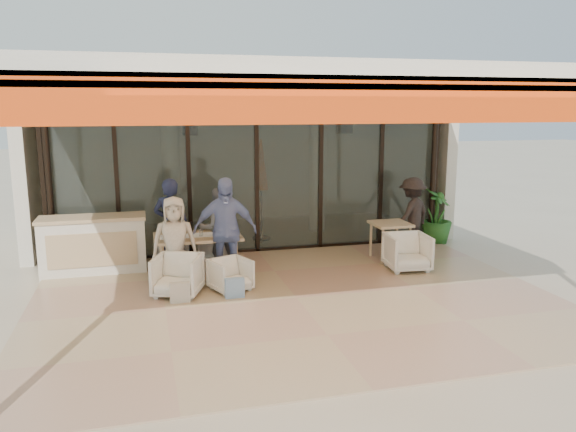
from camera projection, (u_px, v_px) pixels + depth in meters
name	position (u px, v px, depth m)	size (l,w,h in m)	color
ground	(297.00, 299.00, 8.74)	(70.00, 70.00, 0.00)	#C6B293
terrace_floor	(297.00, 299.00, 8.74)	(8.00, 6.00, 0.01)	tan
terrace_structure	(302.00, 85.00, 7.87)	(8.00, 6.00, 3.40)	silver
glass_storefront	(257.00, 175.00, 11.28)	(8.08, 0.10, 3.20)	#9EADA3
interior_block	(237.00, 137.00, 13.36)	(9.05, 3.62, 3.52)	silver
host_counter	(94.00, 244.00, 10.03)	(1.85, 0.65, 1.04)	silver
dining_table	(197.00, 238.00, 9.80)	(1.50, 0.90, 0.93)	tan
chair_far_left	(171.00, 247.00, 10.66)	(0.63, 0.59, 0.65)	white
chair_far_right	(215.00, 244.00, 10.87)	(0.63, 0.59, 0.65)	white
chair_near_left	(178.00, 274.00, 8.85)	(0.70, 0.66, 0.72)	white
chair_near_right	(230.00, 274.00, 9.08)	(0.58, 0.54, 0.60)	white
diner_navy	(171.00, 225.00, 10.09)	(0.62, 0.41, 1.71)	#1A1D39
diner_grey	(218.00, 228.00, 10.32)	(0.73, 0.57, 1.50)	slate
diner_cream	(175.00, 242.00, 9.25)	(0.74, 0.48, 1.52)	beige
diner_periwinkle	(225.00, 230.00, 9.43)	(1.06, 0.44, 1.81)	#7887C8
tote_bag_cream	(180.00, 293.00, 8.51)	(0.30, 0.10, 0.34)	silver
tote_bag_blue	(235.00, 289.00, 8.72)	(0.30, 0.10, 0.34)	#99BFD8
side_table	(390.00, 228.00, 10.88)	(0.70, 0.70, 0.74)	tan
side_chair	(407.00, 250.00, 10.22)	(0.73, 0.69, 0.75)	white
standing_woman	(412.00, 214.00, 11.54)	(0.99, 0.57, 1.54)	black
potted_palm	(437.00, 216.00, 12.27)	(0.67, 0.67, 1.20)	#1E5919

